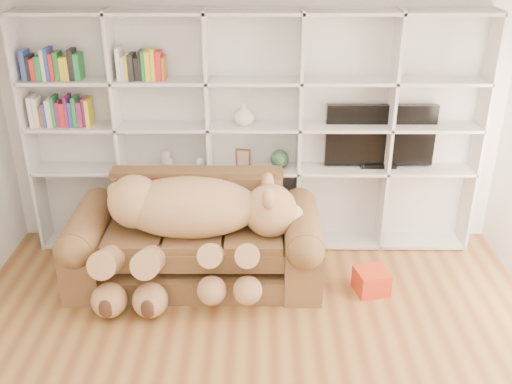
{
  "coord_description": "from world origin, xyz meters",
  "views": [
    {
      "loc": [
        0.04,
        -2.99,
        3.06
      ],
      "look_at": [
        0.02,
        1.63,
        0.91
      ],
      "focal_mm": 40.0,
      "sensor_mm": 36.0,
      "label": 1
    }
  ],
  "objects_px": {
    "sofa": "(196,243)",
    "gift_box": "(371,281)",
    "tv": "(380,136)",
    "teddy_bear": "(190,222)"
  },
  "relations": [
    {
      "from": "sofa",
      "to": "gift_box",
      "type": "distance_m",
      "value": 1.66
    },
    {
      "from": "sofa",
      "to": "tv",
      "type": "bearing_deg",
      "value": 21.35
    },
    {
      "from": "teddy_bear",
      "to": "gift_box",
      "type": "xyz_separation_m",
      "value": [
        1.65,
        -0.06,
        -0.58
      ]
    },
    {
      "from": "sofa",
      "to": "tv",
      "type": "xyz_separation_m",
      "value": [
        1.79,
        0.7,
        0.81
      ]
    },
    {
      "from": "teddy_bear",
      "to": "tv",
      "type": "bearing_deg",
      "value": 22.95
    },
    {
      "from": "gift_box",
      "to": "teddy_bear",
      "type": "bearing_deg",
      "value": 177.93
    },
    {
      "from": "gift_box",
      "to": "sofa",
      "type": "bearing_deg",
      "value": 171.14
    },
    {
      "from": "sofa",
      "to": "gift_box",
      "type": "height_order",
      "value": "sofa"
    },
    {
      "from": "sofa",
      "to": "teddy_bear",
      "type": "distance_m",
      "value": 0.38
    },
    {
      "from": "tv",
      "to": "gift_box",
      "type": "bearing_deg",
      "value": -99.84
    }
  ]
}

